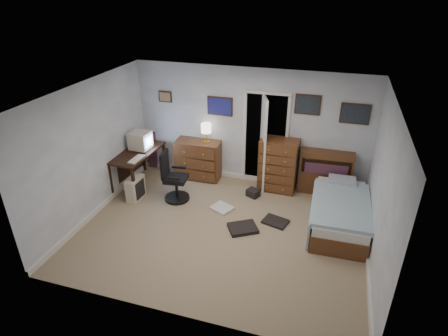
{
  "coord_description": "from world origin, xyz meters",
  "views": [
    {
      "loc": [
        1.64,
        -5.26,
        4.08
      ],
      "look_at": [
        -0.05,
        0.3,
        1.1
      ],
      "focal_mm": 30.0,
      "sensor_mm": 36.0,
      "label": 1
    }
  ],
  "objects_px": {
    "tall_dresser": "(278,165)",
    "bed": "(339,212)",
    "computer_desk": "(134,159)",
    "office_chair": "(173,182)",
    "low_dresser": "(198,159)"
  },
  "relations": [
    {
      "from": "computer_desk",
      "to": "low_dresser",
      "type": "relative_size",
      "value": 1.43
    },
    {
      "from": "office_chair",
      "to": "bed",
      "type": "height_order",
      "value": "office_chair"
    },
    {
      "from": "low_dresser",
      "to": "tall_dresser",
      "type": "bearing_deg",
      "value": -4.12
    },
    {
      "from": "computer_desk",
      "to": "bed",
      "type": "relative_size",
      "value": 0.75
    },
    {
      "from": "computer_desk",
      "to": "tall_dresser",
      "type": "bearing_deg",
      "value": 15.93
    },
    {
      "from": "office_chair",
      "to": "bed",
      "type": "bearing_deg",
      "value": -6.53
    },
    {
      "from": "computer_desk",
      "to": "bed",
      "type": "xyz_separation_m",
      "value": [
        4.28,
        -0.33,
        -0.32
      ]
    },
    {
      "from": "tall_dresser",
      "to": "bed",
      "type": "xyz_separation_m",
      "value": [
        1.29,
        -1.01,
        -0.28
      ]
    },
    {
      "from": "low_dresser",
      "to": "computer_desk",
      "type": "bearing_deg",
      "value": -152.71
    },
    {
      "from": "office_chair",
      "to": "tall_dresser",
      "type": "xyz_separation_m",
      "value": [
        1.94,
        1.02,
        0.16
      ]
    },
    {
      "from": "tall_dresser",
      "to": "office_chair",
      "type": "bearing_deg",
      "value": -149.67
    },
    {
      "from": "tall_dresser",
      "to": "bed",
      "type": "relative_size",
      "value": 0.61
    },
    {
      "from": "computer_desk",
      "to": "tall_dresser",
      "type": "distance_m",
      "value": 3.07
    },
    {
      "from": "computer_desk",
      "to": "bed",
      "type": "bearing_deg",
      "value": -1.31
    },
    {
      "from": "office_chair",
      "to": "low_dresser",
      "type": "xyz_separation_m",
      "value": [
        0.15,
        1.05,
        0.03
      ]
    }
  ]
}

